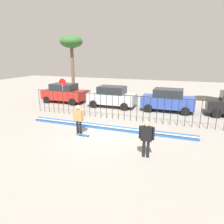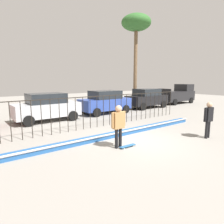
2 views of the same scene
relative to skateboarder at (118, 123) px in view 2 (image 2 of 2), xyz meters
name	(u,v)px [view 2 (image 2 of 2)]	position (x,y,z in m)	size (l,w,h in m)	color
ground_plane	(137,141)	(1.30, 0.24, -1.07)	(60.00, 60.00, 0.00)	gray
bowl_coping_ledge	(121,133)	(1.30, 1.36, -0.95)	(11.00, 0.40, 0.27)	#235699
perimeter_fence	(97,108)	(1.30, 3.60, 0.07)	(14.04, 0.04, 1.86)	black
skateboarder	(118,123)	(0.00, 0.00, 0.00)	(0.72, 0.27, 1.79)	black
skateboard	(128,146)	(0.35, -0.20, -1.01)	(0.80, 0.20, 0.07)	#26598C
camera_operator	(209,117)	(4.32, -1.54, -0.01)	(0.71, 0.27, 1.77)	black
parked_car_silver	(47,107)	(-0.46, 7.13, -0.10)	(4.30, 2.12, 1.90)	#B7BABF
parked_car_blue	(105,102)	(4.50, 7.27, -0.10)	(4.30, 2.12, 1.90)	#2D479E
parked_car_black	(147,98)	(9.67, 7.40, -0.10)	(4.30, 2.12, 1.90)	black
pickup_truck	(178,95)	(15.42, 7.80, -0.04)	(4.70, 2.12, 2.24)	black
palm_tree_tall	(136,26)	(9.48, 8.89, 6.98)	(2.93, 2.93, 9.16)	brown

